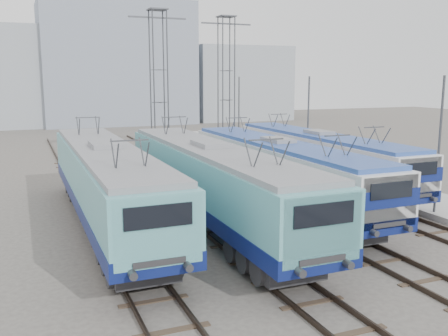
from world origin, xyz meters
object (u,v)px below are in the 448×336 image
at_px(locomotive_far_left, 107,180).
at_px(catenary_tower_east, 226,81).
at_px(mast_mid, 308,127).
at_px(locomotive_center_right, 279,167).
at_px(mast_rear, 239,115).
at_px(catenary_tower_west, 159,81).
at_px(locomotive_center_left, 212,179).
at_px(locomotive_far_right, 320,155).
at_px(mast_front, 439,148).

bearing_deg(locomotive_far_left, catenary_tower_east, 53.25).
height_order(locomotive_far_left, mast_mid, mast_mid).
relative_size(locomotive_center_right, catenary_tower_east, 1.46).
bearing_deg(mast_rear, catenary_tower_east, -136.40).
relative_size(catenary_tower_west, catenary_tower_east, 1.00).
bearing_deg(mast_mid, catenary_tower_west, 137.07).
distance_m(catenary_tower_west, mast_rear, 9.99).
relative_size(locomotive_center_left, locomotive_far_right, 1.09).
xyz_separation_m(locomotive_center_left, catenary_tower_west, (2.25, 17.36, 4.33)).
bearing_deg(mast_rear, locomotive_far_left, -127.87).
distance_m(locomotive_far_left, mast_rear, 25.04).
distance_m(locomotive_far_left, mast_mid, 17.23).
xyz_separation_m(locomotive_center_right, mast_rear, (6.35, 19.49, 1.26)).
height_order(locomotive_center_right, catenary_tower_east, catenary_tower_east).
relative_size(locomotive_far_right, mast_mid, 2.45).
bearing_deg(locomotive_far_right, catenary_tower_east, 90.99).
xyz_separation_m(locomotive_far_left, locomotive_far_right, (13.50, 3.30, -0.12)).
xyz_separation_m(locomotive_center_right, locomotive_far_right, (4.50, 3.06, -0.05)).
height_order(locomotive_far_left, locomotive_center_right, locomotive_far_left).
bearing_deg(mast_mid, locomotive_center_left, -139.21).
height_order(catenary_tower_east, mast_front, catenary_tower_east).
bearing_deg(mast_front, locomotive_far_left, 164.50).
bearing_deg(catenary_tower_east, mast_front, -84.55).
relative_size(locomotive_far_left, catenary_tower_west, 1.55).
bearing_deg(mast_rear, locomotive_center_left, -116.93).
bearing_deg(locomotive_far_right, mast_mid, 67.37).
relative_size(locomotive_center_left, catenary_tower_west, 1.55).
relative_size(mast_front, mast_mid, 1.00).
height_order(locomotive_far_right, catenary_tower_east, catenary_tower_east).
xyz_separation_m(locomotive_center_right, mast_front, (6.35, -4.51, 1.26)).
xyz_separation_m(locomotive_far_right, catenary_tower_west, (-6.75, 12.44, 4.45)).
distance_m(locomotive_far_right, mast_mid, 4.98).
xyz_separation_m(catenary_tower_west, mast_rear, (8.60, 4.00, -3.14)).
bearing_deg(catenary_tower_east, locomotive_center_right, -103.66).
height_order(catenary_tower_east, mast_mid, catenary_tower_east).
bearing_deg(locomotive_far_left, locomotive_center_right, 1.58).
height_order(locomotive_center_right, locomotive_far_right, locomotive_center_right).
height_order(catenary_tower_west, mast_front, catenary_tower_west).
bearing_deg(locomotive_center_left, mast_front, -13.67).
distance_m(locomotive_center_left, mast_front, 11.23).
bearing_deg(locomotive_far_left, mast_mid, 26.77).
relative_size(locomotive_center_right, locomotive_far_right, 1.02).
xyz_separation_m(locomotive_far_left, mast_front, (15.35, -4.26, 1.19)).
bearing_deg(locomotive_far_left, locomotive_far_right, 13.75).
relative_size(mast_mid, mast_rear, 1.00).
xyz_separation_m(catenary_tower_east, mast_mid, (2.10, -10.00, -3.14)).
bearing_deg(locomotive_center_left, mast_rear, 63.07).
height_order(locomotive_center_left, locomotive_far_right, locomotive_center_left).
distance_m(catenary_tower_east, mast_front, 22.32).
bearing_deg(catenary_tower_east, mast_mid, -78.14).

